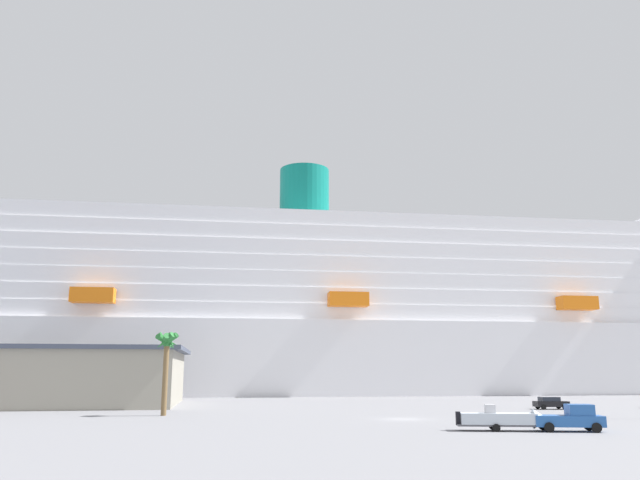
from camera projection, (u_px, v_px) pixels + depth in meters
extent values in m
plane|color=gray|center=(366.00, 404.00, 94.68)|extent=(600.00, 600.00, 0.00)
cube|color=white|center=(441.00, 359.00, 143.08)|extent=(213.58, 49.66, 15.04)
cube|color=white|center=(440.00, 319.00, 144.96)|extent=(188.05, 44.97, 3.33)
cube|color=white|center=(422.00, 304.00, 145.06)|extent=(176.82, 43.47, 3.33)
cube|color=white|center=(404.00, 290.00, 145.15)|extent=(169.69, 42.33, 3.33)
cube|color=white|center=(385.00, 275.00, 145.25)|extent=(163.08, 41.45, 3.33)
cube|color=white|center=(367.00, 261.00, 145.35)|extent=(157.69, 40.57, 3.33)
cube|color=white|center=(349.00, 246.00, 145.44)|extent=(150.96, 39.26, 3.33)
cube|color=white|center=(331.00, 232.00, 145.54)|extent=(144.70, 38.13, 3.33)
cylinder|color=#0C7266|center=(304.00, 197.00, 146.32)|extent=(12.43, 12.43, 12.89)
cube|color=orange|center=(93.00, 295.00, 119.08)|extent=(8.24, 3.86, 2.80)
cube|color=orange|center=(348.00, 299.00, 125.93)|extent=(8.24, 3.86, 2.80)
cube|color=orange|center=(577.00, 303.00, 132.77)|extent=(8.24, 3.86, 2.80)
cube|color=#3F4759|center=(0.00, 350.00, 92.11)|extent=(56.28, 33.77, 0.60)
cube|color=#2659A5|center=(568.00, 421.00, 52.21)|extent=(5.84, 2.83, 0.90)
cube|color=#2659A5|center=(579.00, 410.00, 52.30)|extent=(2.27, 2.13, 0.90)
cube|color=#26333F|center=(588.00, 411.00, 52.22)|extent=(0.35, 1.68, 0.63)
cylinder|color=black|center=(589.00, 426.00, 52.91)|extent=(0.83, 0.40, 0.80)
cylinder|color=black|center=(597.00, 428.00, 50.96)|extent=(0.83, 0.40, 0.80)
cylinder|color=black|center=(543.00, 425.00, 53.26)|extent=(0.83, 0.40, 0.80)
cylinder|color=black|center=(549.00, 427.00, 51.31)|extent=(0.83, 0.40, 0.80)
cube|color=#595960|center=(498.00, 425.00, 52.66)|extent=(6.99, 2.65, 0.16)
cube|color=#595960|center=(548.00, 425.00, 52.29)|extent=(2.23, 0.46, 0.10)
cylinder|color=black|center=(493.00, 426.00, 53.55)|extent=(0.67, 0.31, 0.64)
cylinder|color=black|center=(496.00, 428.00, 51.78)|extent=(0.67, 0.31, 0.64)
cube|color=silver|center=(498.00, 419.00, 52.77)|extent=(6.41, 2.74, 0.90)
cone|color=silver|center=(541.00, 419.00, 52.45)|extent=(1.43, 1.80, 1.64)
cube|color=silver|center=(490.00, 409.00, 52.99)|extent=(0.94, 1.11, 0.70)
cube|color=black|center=(458.00, 418.00, 53.08)|extent=(0.43, 0.55, 1.10)
cylinder|color=brown|center=(165.00, 379.00, 71.36)|extent=(0.62, 0.62, 8.17)
cone|color=#287233|center=(171.00, 341.00, 72.29)|extent=(1.02, 2.42, 2.23)
cone|color=#287233|center=(170.00, 342.00, 72.47)|extent=(2.01, 2.39, 2.08)
cone|color=#287233|center=(169.00, 342.00, 72.59)|extent=(2.70, 1.51, 1.61)
cone|color=#287233|center=(166.00, 342.00, 72.58)|extent=(2.46, 1.47, 2.21)
cone|color=#287233|center=(164.00, 341.00, 72.39)|extent=(1.91, 2.58, 1.75)
cone|color=#287233|center=(164.00, 341.00, 72.02)|extent=(1.80, 2.60, 1.81)
cone|color=#287233|center=(165.00, 341.00, 71.86)|extent=(2.51, 1.72, 2.06)
cone|color=#287233|center=(166.00, 341.00, 71.83)|extent=(2.52, 0.77, 1.98)
cone|color=#287233|center=(169.00, 341.00, 72.00)|extent=(2.02, 2.36, 2.11)
sphere|color=#287233|center=(167.00, 342.00, 72.20)|extent=(1.10, 1.10, 1.10)
cube|color=black|center=(551.00, 404.00, 82.51)|extent=(4.29, 1.93, 0.70)
cube|color=#1E232D|center=(549.00, 399.00, 82.63)|extent=(2.40, 1.74, 0.55)
cylinder|color=black|center=(559.00, 406.00, 83.46)|extent=(0.66, 0.22, 0.66)
cylinder|color=black|center=(565.00, 407.00, 81.58)|extent=(0.66, 0.22, 0.66)
cylinder|color=black|center=(538.00, 406.00, 83.31)|extent=(0.66, 0.22, 0.66)
cylinder|color=black|center=(544.00, 407.00, 81.43)|extent=(0.66, 0.22, 0.66)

